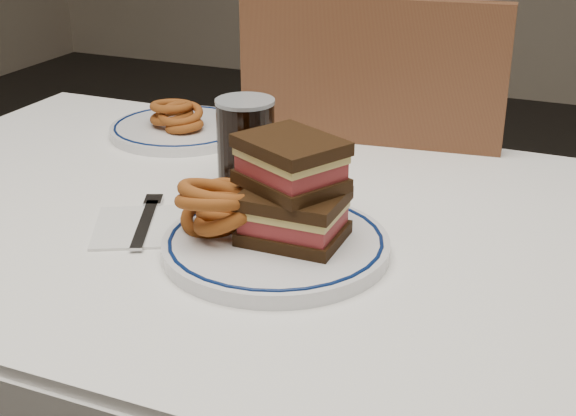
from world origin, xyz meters
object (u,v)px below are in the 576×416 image
at_px(chair_far, 376,218).
at_px(far_plate, 181,129).
at_px(beer_mug, 247,147).
at_px(reuben_sandwich, 292,189).
at_px(main_plate, 276,244).

distance_m(chair_far, far_plate, 0.44).
height_order(chair_far, beer_mug, chair_far).
distance_m(reuben_sandwich, far_plate, 0.52).
bearing_deg(beer_mug, chair_far, 79.49).
bearing_deg(chair_far, far_plate, -145.37).
distance_m(chair_far, main_plate, 0.63).
height_order(chair_far, far_plate, chair_far).
distance_m(chair_far, beer_mug, 0.51).
xyz_separation_m(reuben_sandwich, far_plate, (-0.37, 0.36, -0.07)).
relative_size(reuben_sandwich, far_plate, 0.61).
xyz_separation_m(chair_far, beer_mug, (-0.08, -0.42, 0.28)).
bearing_deg(far_plate, beer_mug, -41.16).
distance_m(chair_far, reuben_sandwich, 0.65).
relative_size(chair_far, beer_mug, 6.90).
distance_m(beer_mug, far_plate, 0.32).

